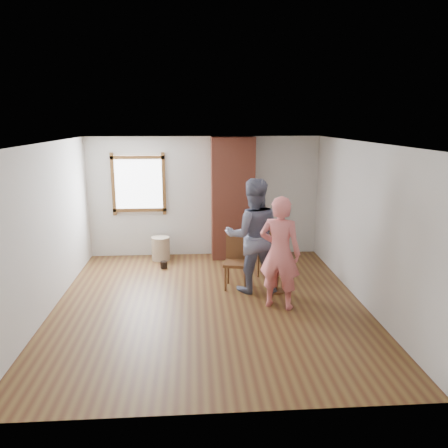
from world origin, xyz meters
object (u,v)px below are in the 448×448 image
Objects in this scene: dining_chair_right at (270,247)px; dining_chair_left at (237,259)px; stoneware_crock at (161,248)px; side_table at (277,270)px; person_pink at (280,253)px; man at (253,236)px.

dining_chair_left is at bearing -118.36° from dining_chair_right.
stoneware_crock is 2.92m from side_table.
side_table is at bearing -13.48° from dining_chair_left.
dining_chair_right is 0.52× the size of person_pink.
dining_chair_left is 0.51× the size of person_pink.
person_pink is (2.06, -2.59, 0.66)m from stoneware_crock.
side_table is 0.30× the size of man.
person_pink reaches higher than dining_chair_right.
dining_chair_right is (2.19, -1.02, 0.28)m from stoneware_crock.
person_pink is at bearing 113.71° from man.
man is (-0.46, -0.83, 0.46)m from dining_chair_right.
person_pink reaches higher than dining_chair_left.
side_table is at bearing 163.43° from man.
dining_chair_left is 0.75m from side_table.
man is (-0.42, 0.12, 0.59)m from side_table.
man reaches higher than dining_chair_right.
dining_chair_left is 0.95m from dining_chair_right.
dining_chair_right is at bearing -25.03° from stoneware_crock.
man is at bearing -26.17° from dining_chair_left.
dining_chair_right reaches higher than dining_chair_left.
stoneware_crock is 2.23m from dining_chair_left.
dining_chair_right is (0.71, 0.63, 0.02)m from dining_chair_left.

